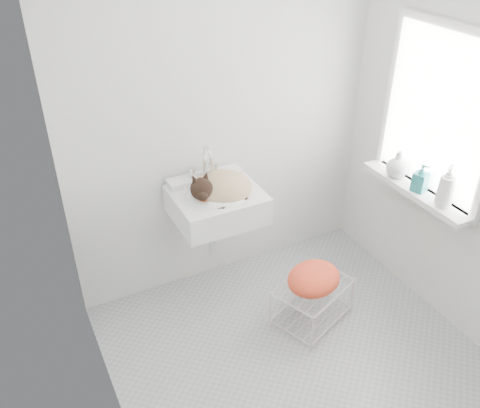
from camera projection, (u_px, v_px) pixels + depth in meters
name	position (u px, v px, depth m)	size (l,w,h in m)	color
floor	(294.00, 352.00, 3.29)	(2.20, 2.00, 0.02)	#ABABAC
back_wall	(224.00, 116.00, 3.38)	(2.20, 0.02, 2.50)	silver
right_wall	(463.00, 141.00, 3.04)	(0.02, 2.00, 2.50)	silver
left_wall	(91.00, 240.00, 2.20)	(0.02, 2.00, 2.50)	silver
window_glass	(440.00, 114.00, 3.14)	(0.01, 0.80, 1.00)	white
window_frame	(438.00, 115.00, 3.13)	(0.04, 0.90, 1.10)	white
windowsill	(415.00, 190.00, 3.38)	(0.16, 0.88, 0.04)	white
sink	(216.00, 192.00, 3.33)	(0.57, 0.50, 0.23)	white
faucet	(205.00, 162.00, 3.39)	(0.21, 0.14, 0.21)	silver
cat	(219.00, 188.00, 3.30)	(0.44, 0.36, 0.26)	tan
wire_rack	(312.00, 301.00, 3.47)	(0.48, 0.34, 0.29)	silver
towel	(313.00, 284.00, 3.36)	(0.38, 0.27, 0.16)	orange
bottle_a	(442.00, 206.00, 3.19)	(0.09, 0.09, 0.24)	white
bottle_b	(418.00, 191.00, 3.34)	(0.09, 0.09, 0.19)	teal
bottle_c	(395.00, 176.00, 3.51)	(0.15, 0.15, 0.19)	silver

